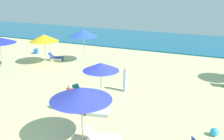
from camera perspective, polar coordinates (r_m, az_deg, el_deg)
The scene contains 13 objects.
ocean at distance 31.09m, azimuth 12.41°, elevation 5.91°, with size 60.00×10.55×0.12m, color #145E84.
umbrella_2 at distance 14.31m, azimuth -2.36°, elevation 0.69°, with size 1.97×1.97×2.25m.
lounge_chair_2_0 at distance 15.57m, azimuth -6.64°, elevation -4.99°, with size 1.48×1.04×0.65m.
lounge_chair_2_1 at distance 13.56m, azimuth -3.30°, elevation -8.51°, with size 1.39×0.83×0.67m.
umbrella_4 at distance 22.09m, azimuth -6.04°, elevation 7.73°, with size 2.31×2.31×2.68m.
umbrella_6 at distance 10.70m, azimuth -6.59°, elevation -4.96°, with size 2.49×2.49×2.38m.
lounge_chair_6_0 at distance 11.37m, azimuth -2.16°, elevation -14.03°, with size 1.64×0.99×0.67m.
umbrella_7 at distance 22.32m, azimuth -14.15°, elevation 6.58°, with size 2.34×2.34×2.38m.
lounge_chair_7_0 at distance 23.30m, azimuth -11.78°, elevation 2.59°, with size 1.33×0.85×0.70m.
beachgoer_1 at distance 16.20m, azimuth 2.90°, elevation -2.24°, with size 0.31×0.31×1.47m.
beachgoer_2 at distance 13.74m, azimuth -8.75°, elevation -6.19°, with size 0.49×0.49×1.51m.
beach_ball_0 at distance 12.63m, azimuth 20.83°, elevation -12.12°, with size 0.36×0.36×0.36m, color #289FDB.
cooler_box_1 at distance 26.26m, azimuth -15.77°, elevation 3.83°, with size 0.56×0.31×0.41m, color blue.
Camera 1 is at (5.73, -5.20, 6.23)m, focal length 43.28 mm.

